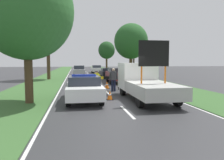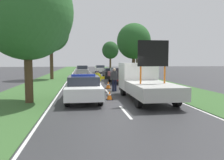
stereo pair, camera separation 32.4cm
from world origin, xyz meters
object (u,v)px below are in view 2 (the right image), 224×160
Objects in this scene: traffic_cone_near_police at (92,84)px; traffic_cone_centre_front at (108,85)px; roadside_tree_mid_right at (51,33)px; roadside_tree_near_right at (27,11)px; queued_car_van_white at (100,69)px; work_truck at (143,81)px; police_officer at (97,79)px; traffic_cone_lane_edge at (138,86)px; roadside_tree_near_left at (110,50)px; traffic_cone_near_truck at (110,95)px; pedestrian_civilian at (114,78)px; queued_car_wagon_maroon at (118,75)px; traffic_cone_behind_barrier at (130,85)px; roadside_tree_mid_left at (134,41)px; queued_car_sedan_black at (111,73)px; utility_pole at (137,54)px; queued_car_sedan_silver at (82,70)px; road_barrier at (105,79)px; police_car at (84,88)px.

traffic_cone_near_police is 1.42m from traffic_cone_centre_front.
roadside_tree_near_right is at bearing -87.05° from roadside_tree_mid_right.
roadside_tree_near_right is (-6.40, -29.51, 4.07)m from queued_car_van_white.
work_truck reaches higher than police_officer.
roadside_tree_near_left is (1.72, 28.93, 4.21)m from traffic_cone_lane_edge.
traffic_cone_lane_edge is at bearing 54.57° from traffic_cone_near_truck.
queued_car_wagon_maroon is at bearing 98.24° from pedestrian_civilian.
roadside_tree_near_right is at bearing -142.63° from traffic_cone_behind_barrier.
police_officer is 0.23× the size of roadside_tree_mid_left.
queued_car_sedan_black is 4.29m from utility_pole.
queued_car_van_white is at bearing 108.23° from pedestrian_civilian.
queued_car_sedan_silver is at bearing 124.68° from roadside_tree_mid_left.
road_barrier reaches higher than traffic_cone_centre_front.
pedestrian_civilian reaches higher than police_car.
police_car reaches higher than traffic_cone_lane_edge.
pedestrian_civilian is at bearing -140.23° from traffic_cone_behind_barrier.
utility_pole is at bearing 88.92° from pedestrian_civilian.
traffic_cone_near_truck is at bearing 82.06° from queued_car_sedan_black.
work_truck reaches higher than traffic_cone_centre_front.
traffic_cone_centre_front is at bearing 86.63° from queued_car_van_white.
pedestrian_civilian is 29.70m from roadside_tree_near_left.
roadside_tree_mid_right is at bearing 101.69° from police_car.
queued_car_sedan_black is 0.51× the size of roadside_tree_mid_right.
road_barrier is at bearing -63.72° from roadside_tree_mid_right.
traffic_cone_near_truck is (1.51, 0.09, -0.48)m from police_car.
roadside_tree_near_right is 0.92× the size of roadside_tree_mid_right.
road_barrier is 5.01× the size of traffic_cone_near_police.
traffic_cone_near_truck is (-0.17, -4.34, -0.63)m from road_barrier.
roadside_tree_near_right is (-7.18, -4.24, 4.54)m from traffic_cone_lane_edge.
police_officer is 3.13m from traffic_cone_behind_barrier.
roadside_tree_mid_left is at bearing -121.14° from queued_car_wagon_maroon.
police_officer is at bearing 78.08° from queued_car_sedan_black.
work_truck reaches higher than traffic_cone_behind_barrier.
queued_car_van_white reaches higher than traffic_cone_centre_front.
pedestrian_civilian is 3.25× the size of traffic_cone_near_truck.
traffic_cone_behind_barrier is 11.61m from utility_pole.
queued_car_sedan_black is at bearing 162.08° from utility_pole.
queued_car_sedan_silver is (-2.24, 19.62, -0.23)m from pedestrian_civilian.
queued_car_sedan_silver is at bearing 60.49° from queued_car_van_white.
queued_car_sedan_black is 0.65× the size of roadside_tree_near_left.
traffic_cone_behind_barrier is 9.66m from roadside_tree_near_right.
traffic_cone_centre_front is 8.74m from roadside_tree_near_right.
police_car is 1.04× the size of queued_car_van_white.
roadside_tree_mid_right reaches higher than pedestrian_civilian.
traffic_cone_behind_barrier is 18.73m from queued_car_sedan_silver.
queued_car_van_white is 0.72× the size of roadside_tree_near_left.
roadside_tree_mid_left is at bearing 55.93° from traffic_cone_near_police.
police_officer reaches higher than traffic_cone_lane_edge.
roadside_tree_near_right reaches higher than queued_car_wagon_maroon.
police_officer is 0.90× the size of pedestrian_civilian.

